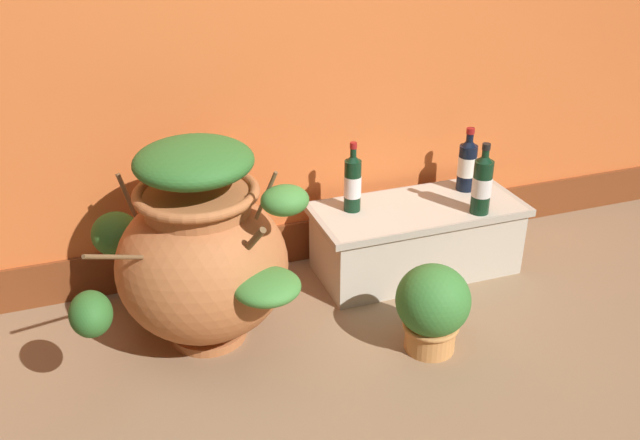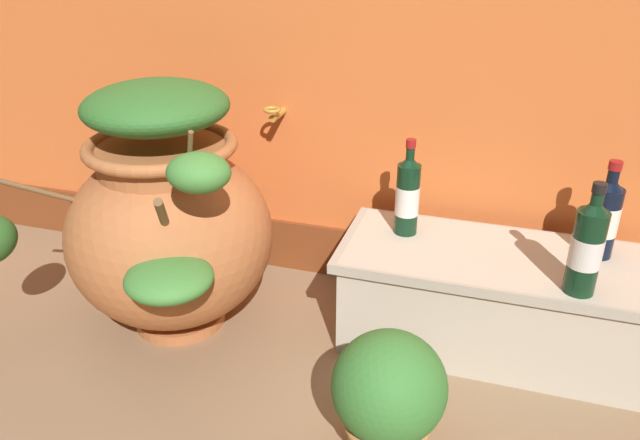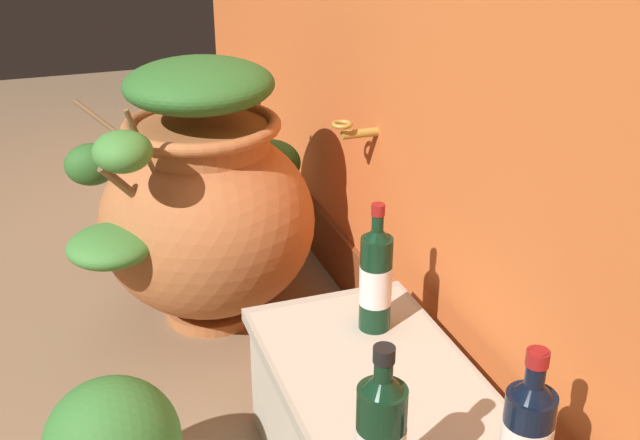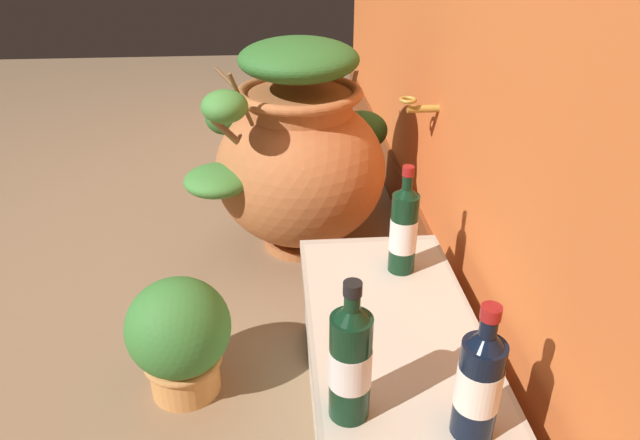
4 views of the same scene
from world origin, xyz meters
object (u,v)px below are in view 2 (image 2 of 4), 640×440
wine_bottle_middle (587,245)px  wine_bottle_right (408,194)px  wine_bottle_left (605,215)px  potted_shrub (388,396)px  terracotta_urn (167,220)px

wine_bottle_middle → wine_bottle_right: bearing=157.8°
wine_bottle_left → wine_bottle_middle: wine_bottle_middle is taller
wine_bottle_left → wine_bottle_middle: (-0.06, -0.22, 0.01)m
wine_bottle_middle → potted_shrub: wine_bottle_middle is taller
wine_bottle_right → terracotta_urn: bearing=-160.6°
wine_bottle_right → potted_shrub: 0.64m
wine_bottle_middle → wine_bottle_left: bearing=74.5°
terracotta_urn → wine_bottle_right: terracotta_urn is taller
wine_bottle_left → potted_shrub: wine_bottle_left is taller
wine_bottle_right → potted_shrub: bearing=-82.7°
terracotta_urn → wine_bottle_left: terracotta_urn is taller
terracotta_urn → wine_bottle_left: bearing=12.1°
wine_bottle_left → wine_bottle_right: 0.55m
wine_bottle_middle → potted_shrub: size_ratio=0.89×
wine_bottle_left → potted_shrub: size_ratio=0.84×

